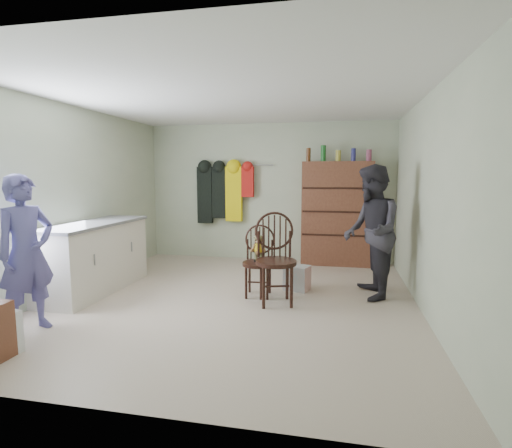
% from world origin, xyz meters
% --- Properties ---
extents(ground_plane, '(5.00, 5.00, 0.00)m').
position_xyz_m(ground_plane, '(0.00, 0.00, 0.00)').
color(ground_plane, beige).
rests_on(ground_plane, ground).
extents(room_walls, '(5.00, 5.00, 5.00)m').
position_xyz_m(room_walls, '(0.00, 0.53, 1.58)').
color(room_walls, beige).
rests_on(room_walls, ground).
extents(counter, '(0.64, 1.86, 0.94)m').
position_xyz_m(counter, '(-1.95, 0.00, 0.47)').
color(counter, silver).
rests_on(counter, ground).
extents(chair_front, '(0.43, 0.43, 0.92)m').
position_xyz_m(chair_front, '(0.27, 0.26, 0.53)').
color(chair_front, black).
rests_on(chair_front, ground).
extents(chair_far, '(0.61, 0.61, 1.12)m').
position_xyz_m(chair_far, '(0.53, 0.01, 0.60)').
color(chair_far, black).
rests_on(chair_far, ground).
extents(striped_bag, '(0.38, 0.33, 0.34)m').
position_xyz_m(striped_bag, '(0.74, 0.59, 0.17)').
color(striped_bag, '#E57E72').
rests_on(striped_bag, ground).
extents(person_left, '(0.53, 0.67, 1.59)m').
position_xyz_m(person_left, '(-1.76, -1.39, 0.79)').
color(person_left, '#575398').
rests_on(person_left, ground).
extents(person_right, '(0.73, 0.90, 1.71)m').
position_xyz_m(person_right, '(1.69, 0.45, 0.85)').
color(person_right, '#2D2B33').
rests_on(person_right, ground).
extents(dresser, '(1.20, 0.39, 2.07)m').
position_xyz_m(dresser, '(1.25, 2.30, 0.91)').
color(dresser, brown).
rests_on(dresser, ground).
extents(coat_rack, '(1.42, 0.12, 1.09)m').
position_xyz_m(coat_rack, '(-0.83, 2.38, 1.25)').
color(coat_rack, '#99999E').
rests_on(coat_rack, ground).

